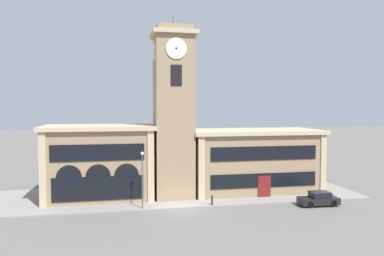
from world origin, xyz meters
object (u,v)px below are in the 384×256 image
Objects in this scene: bollard at (212,200)px; fire_hydrant at (323,195)px; street_lamp at (142,171)px; parked_car_near at (319,198)px.

fire_hydrant is at bearing 0.48° from bollard.
street_lamp reaches higher than fire_hydrant.
bollard is at bearing -0.61° from street_lamp.
parked_car_near is at bearing -6.11° from street_lamp.
street_lamp is at bearing 179.39° from bollard.
fire_hydrant is (1.63, 1.99, -0.20)m from parked_car_near.
street_lamp reaches higher than parked_car_near.
fire_hydrant is (12.72, 0.11, -0.10)m from bollard.
parked_car_near is at bearing -129.38° from fire_hydrant.
bollard is at bearing -7.25° from parked_car_near.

